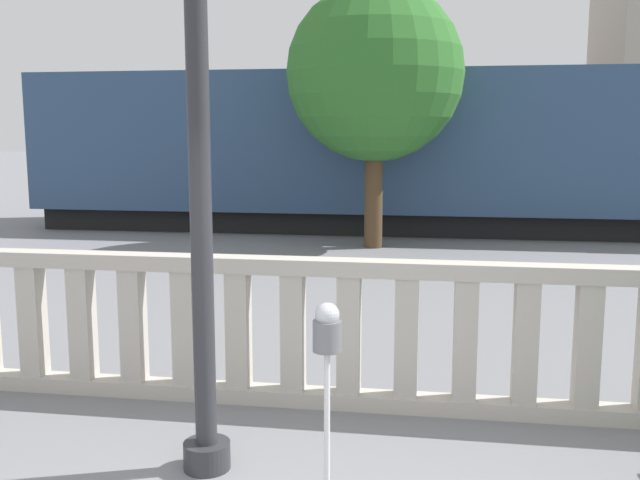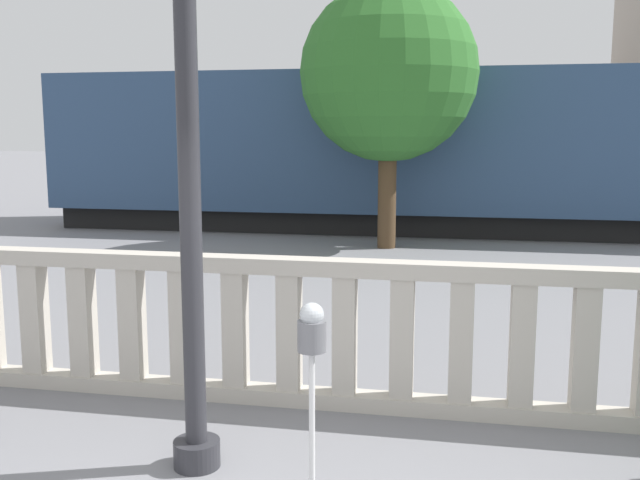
# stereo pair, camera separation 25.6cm
# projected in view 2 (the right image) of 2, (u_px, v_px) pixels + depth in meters

# --- Properties ---
(balustrade) EXTENTS (16.89, 0.24, 1.34)m
(balustrade) POSITION_uv_depth(u_px,v_px,m) (345.00, 335.00, 6.29)
(balustrade) COLOR #BCB5A8
(balustrade) RESTS_ON ground
(lamppost) EXTENTS (0.40, 0.40, 5.30)m
(lamppost) POSITION_uv_depth(u_px,v_px,m) (186.00, 41.00, 4.81)
(lamppost) COLOR #2D2D33
(lamppost) RESTS_ON ground
(parking_meter) EXTENTS (0.19, 0.19, 1.37)m
(parking_meter) POSITION_uv_depth(u_px,v_px,m) (312.00, 342.00, 4.56)
(parking_meter) COLOR silver
(parking_meter) RESTS_ON ground
(train_near) EXTENTS (20.18, 3.18, 4.47)m
(train_near) POSITION_uv_depth(u_px,v_px,m) (465.00, 149.00, 17.34)
(train_near) COLOR black
(train_near) RESTS_ON ground
(train_far) EXTENTS (24.61, 2.75, 3.90)m
(train_far) POSITION_uv_depth(u_px,v_px,m) (563.00, 148.00, 32.35)
(train_far) COLOR black
(train_far) RESTS_ON ground
(tree_left) EXTENTS (3.67, 3.67, 5.49)m
(tree_left) POSITION_uv_depth(u_px,v_px,m) (389.00, 73.00, 14.66)
(tree_left) COLOR #4C3823
(tree_left) RESTS_ON ground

